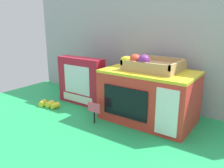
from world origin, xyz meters
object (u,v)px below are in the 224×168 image
toy_microwave (148,96)px  price_sign (94,110)px  cookie_set_box (82,81)px  loose_toy_banana (49,104)px  food_groups_crate (150,65)px

toy_microwave → price_sign: bearing=-136.3°
cookie_set_box → loose_toy_banana: bearing=-124.0°
food_groups_crate → cookie_set_box: bearing=-177.0°
loose_toy_banana → cookie_set_box: bearing=56.0°
toy_microwave → cookie_set_box: 0.42m
toy_microwave → loose_toy_banana: bearing=-162.6°
food_groups_crate → cookie_set_box: (-0.42, -0.02, -0.13)m
toy_microwave → price_sign: 0.27m
toy_microwave → food_groups_crate: bearing=108.0°
food_groups_crate → loose_toy_banana: 0.61m
cookie_set_box → price_sign: (0.23, -0.17, -0.07)m
price_sign → loose_toy_banana: 0.34m
price_sign → food_groups_crate: bearing=46.6°
food_groups_crate → loose_toy_banana: food_groups_crate is taller
price_sign → loose_toy_banana: size_ratio=0.77×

